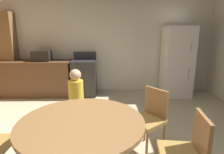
{
  "coord_description": "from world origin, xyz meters",
  "views": [
    {
      "loc": [
        0.09,
        -1.93,
        1.62
      ],
      "look_at": [
        0.15,
        0.83,
        0.94
      ],
      "focal_mm": 29.89,
      "sensor_mm": 36.0,
      "label": 1
    }
  ],
  "objects": [
    {
      "name": "chair_northeast",
      "position": [
        0.66,
        0.39,
        0.5
      ],
      "size": [
        0.56,
        0.56,
        0.87
      ],
      "rotation": [
        0.0,
        0.0,
        3.79
      ],
      "color": "olive",
      "rests_on": "ground"
    },
    {
      "name": "oven_range",
      "position": [
        -0.53,
        2.78,
        0.47
      ],
      "size": [
        0.6,
        0.6,
        1.1
      ],
      "color": "#2D2B28",
      "rests_on": "ground"
    },
    {
      "name": "microwave",
      "position": [
        -1.59,
        2.78,
        1.03
      ],
      "size": [
        0.44,
        0.32,
        0.26
      ],
      "primitive_type": "cube",
      "color": "black",
      "rests_on": "kitchen_counter"
    },
    {
      "name": "kitchen_counter",
      "position": [
        -1.81,
        2.78,
        0.45
      ],
      "size": [
        1.85,
        0.6,
        0.9
      ],
      "primitive_type": "cube",
      "color": "brown",
      "rests_on": "ground"
    },
    {
      "name": "pantry_column",
      "position": [
        -2.52,
        2.96,
        1.05
      ],
      "size": [
        0.44,
        0.36,
        2.1
      ],
      "primitive_type": "cube",
      "color": "olive",
      "rests_on": "ground"
    },
    {
      "name": "refrigerator",
      "position": [
        1.84,
        2.73,
        0.88
      ],
      "size": [
        0.68,
        0.68,
        1.76
      ],
      "color": "white",
      "rests_on": "ground"
    },
    {
      "name": "wall_back",
      "position": [
        0.0,
        3.18,
        1.35
      ],
      "size": [
        6.07,
        0.12,
        2.7
      ],
      "primitive_type": "cube",
      "color": "silver",
      "rests_on": "ground"
    },
    {
      "name": "person_child",
      "position": [
        -0.39,
        0.72,
        0.58
      ],
      "size": [
        0.26,
        0.26,
        1.09
      ],
      "rotation": [
        0.0,
        0.0,
        4.93
      ],
      "color": "#8C337A",
      "rests_on": "ground"
    },
    {
      "name": "dining_table",
      "position": [
        -0.18,
        -0.23,
        0.61
      ],
      "size": [
        1.26,
        1.26,
        0.76
      ],
      "color": "olive",
      "rests_on": "ground"
    },
    {
      "name": "chair_east",
      "position": [
        0.86,
        -0.37,
        0.5
      ],
      "size": [
        0.45,
        0.45,
        0.87
      ],
      "rotation": [
        0.0,
        0.0,
        3.01
      ],
      "color": "olive",
      "rests_on": "ground"
    }
  ]
}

